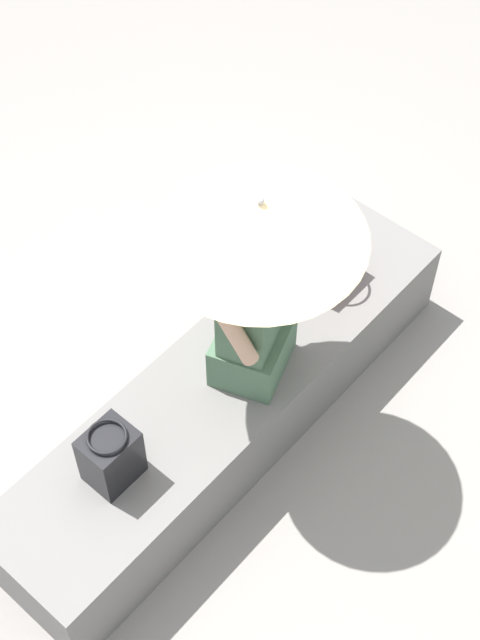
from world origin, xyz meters
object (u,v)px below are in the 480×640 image
(parasol, at_px, (260,221))
(tote_bag_canvas, at_px, (322,253))
(handbag_black, at_px, (111,456))
(person_seated, at_px, (253,309))

(parasol, bearing_deg, tote_bag_canvas, 12.72)
(handbag_black, bearing_deg, tote_bag_canvas, 0.86)
(person_seated, height_order, parasol, parasol)
(parasol, height_order, handbag_black, parasol)
(person_seated, distance_m, handbag_black, 0.80)
(parasol, bearing_deg, handbag_black, 170.65)
(parasol, distance_m, tote_bag_canvas, 1.02)
(person_seated, relative_size, tote_bag_canvas, 2.80)
(person_seated, xyz_separation_m, parasol, (-0.03, -0.05, 0.57))
(tote_bag_canvas, bearing_deg, parasol, -167.28)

